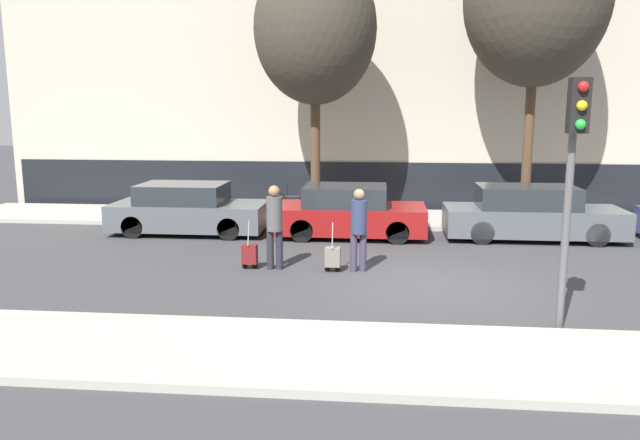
# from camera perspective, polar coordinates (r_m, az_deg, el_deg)

# --- Properties ---
(ground_plane) EXTENTS (80.00, 80.00, 0.00)m
(ground_plane) POSITION_cam_1_polar(r_m,az_deg,el_deg) (12.48, 9.63, -5.98)
(ground_plane) COLOR #38383A
(sidewalk_near) EXTENTS (28.00, 2.50, 0.12)m
(sidewalk_near) POSITION_cam_1_polar(r_m,az_deg,el_deg) (8.93, 11.29, -12.40)
(sidewalk_near) COLOR #A39E93
(sidewalk_near) RESTS_ON ground_plane
(sidewalk_far) EXTENTS (28.00, 3.00, 0.12)m
(sidewalk_far) POSITION_cam_1_polar(r_m,az_deg,el_deg) (19.27, 8.24, 0.07)
(sidewalk_far) COLOR #A39E93
(sidewalk_far) RESTS_ON ground_plane
(building_facade) EXTENTS (28.00, 2.46, 10.78)m
(building_facade) POSITION_cam_1_polar(r_m,az_deg,el_deg) (22.44, 8.22, 15.15)
(building_facade) COLOR #B7AD99
(building_facade) RESTS_ON ground_plane
(parked_car_0) EXTENTS (4.21, 1.85, 1.38)m
(parked_car_0) POSITION_cam_1_polar(r_m,az_deg,el_deg) (17.62, -11.99, 0.91)
(parked_car_0) COLOR #4C5156
(parked_car_0) RESTS_ON ground_plane
(parked_car_1) EXTENTS (3.97, 1.90, 1.38)m
(parked_car_1) POSITION_cam_1_polar(r_m,az_deg,el_deg) (16.81, 2.72, 0.68)
(parked_car_1) COLOR maroon
(parked_car_1) RESTS_ON ground_plane
(parked_car_2) EXTENTS (4.57, 1.70, 1.42)m
(parked_car_2) POSITION_cam_1_polar(r_m,az_deg,el_deg) (17.34, 18.73, 0.48)
(parked_car_2) COLOR #4C5156
(parked_car_2) RESTS_ON ground_plane
(pedestrian_left) EXTENTS (0.35, 0.34, 1.83)m
(pedestrian_left) POSITION_cam_1_polar(r_m,az_deg,el_deg) (13.36, -4.19, -0.15)
(pedestrian_left) COLOR #23232D
(pedestrian_left) RESTS_ON ground_plane
(trolley_left) EXTENTS (0.34, 0.29, 1.07)m
(trolley_left) POSITION_cam_1_polar(r_m,az_deg,el_deg) (13.59, -6.45, -3.13)
(trolley_left) COLOR maroon
(trolley_left) RESTS_ON ground_plane
(pedestrian_right) EXTENTS (0.35, 0.34, 1.78)m
(pedestrian_right) POSITION_cam_1_polar(r_m,az_deg,el_deg) (13.18, 3.55, -0.43)
(pedestrian_right) COLOR #383347
(pedestrian_right) RESTS_ON ground_plane
(trolley_right) EXTENTS (0.34, 0.29, 1.07)m
(trolley_right) POSITION_cam_1_polar(r_m,az_deg,el_deg) (13.26, 1.16, -3.41)
(trolley_right) COLOR slate
(trolley_right) RESTS_ON ground_plane
(traffic_light) EXTENTS (0.28, 0.47, 3.89)m
(traffic_light) POSITION_cam_1_polar(r_m,az_deg,el_deg) (10.02, 22.17, 5.52)
(traffic_light) COLOR #515154
(traffic_light) RESTS_ON ground_plane
(parked_bicycle) EXTENTS (1.77, 0.06, 0.96)m
(parked_bicycle) POSITION_cam_1_polar(r_m,az_deg,el_deg) (19.59, -2.51, 1.62)
(parked_bicycle) COLOR black
(parked_bicycle) RESTS_ON sidewalk_far
(bare_tree_near_crossing) EXTENTS (3.53, 3.53, 7.70)m
(bare_tree_near_crossing) POSITION_cam_1_polar(r_m,az_deg,el_deg) (18.67, -0.44, 17.06)
(bare_tree_near_crossing) COLOR #4C3826
(bare_tree_near_crossing) RESTS_ON sidewalk_far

